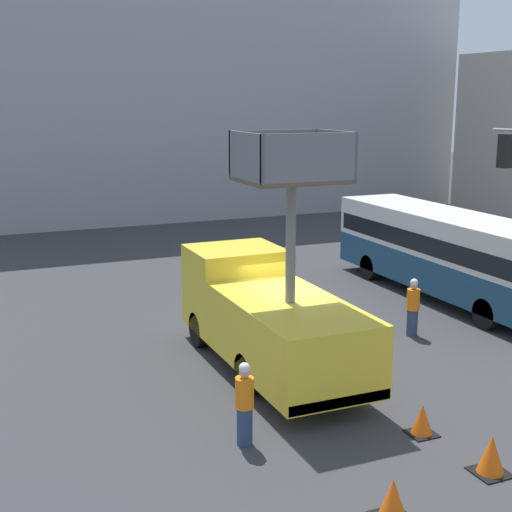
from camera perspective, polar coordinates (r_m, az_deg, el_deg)
name	(u,v)px	position (r m, az deg, el deg)	size (l,w,h in m)	color
ground_plane	(301,363)	(19.23, 3.63, -8.51)	(120.00, 120.00, 0.00)	#38383A
building_backdrop_far	(95,70)	(43.97, -12.78, 14.30)	(44.00, 10.00, 16.96)	#9E9EA3
utility_truck	(268,312)	(18.34, 0.96, -4.53)	(2.51, 7.20, 6.16)	yellow
city_bus	(449,249)	(25.69, 15.19, 0.53)	(2.53, 10.72, 2.98)	navy
road_worker_near_truck	(245,404)	(14.63, -0.92, -11.77)	(0.38, 0.38, 1.76)	navy
road_worker_directing	(413,308)	(21.53, 12.44, -4.05)	(0.38, 0.38, 1.74)	navy
traffic_cone_near_truck	(422,420)	(15.66, 13.15, -12.69)	(0.58, 0.58, 0.66)	black
traffic_cone_mid_road	(393,500)	(12.75, 10.89, -18.63)	(0.64, 0.64, 0.73)	black
traffic_cone_far_side	(491,456)	(14.51, 18.30, -14.93)	(0.66, 0.66, 0.76)	black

